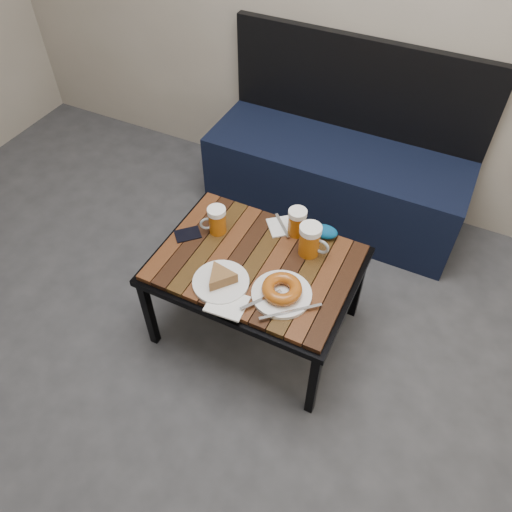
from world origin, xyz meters
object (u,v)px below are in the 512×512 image
at_px(cafe_table, 256,268).
at_px(knit_pouch, 324,232).
at_px(beer_mug_right, 310,240).
at_px(passport_navy, 188,234).
at_px(plate_pie, 221,279).
at_px(beer_mug_left, 217,220).
at_px(passport_burgundy, 294,225).
at_px(plate_bagel, 282,291).
at_px(bench, 336,174).
at_px(beer_mug_centre, 298,222).

bearing_deg(cafe_table, knit_pouch, 52.44).
bearing_deg(beer_mug_right, passport_navy, -162.88).
height_order(cafe_table, knit_pouch, knit_pouch).
height_order(passport_navy, knit_pouch, knit_pouch).
relative_size(plate_pie, knit_pouch, 1.95).
relative_size(beer_mug_right, plate_pie, 0.65).
relative_size(beer_mug_left, passport_burgundy, 1.18).
xyz_separation_m(beer_mug_right, plate_bagel, (-0.01, -0.26, -0.05)).
height_order(bench, beer_mug_left, bench).
relative_size(cafe_table, beer_mug_centre, 6.53).
relative_size(beer_mug_centre, passport_navy, 1.19).
xyz_separation_m(plate_pie, plate_bagel, (0.24, 0.05, 0.00)).
relative_size(cafe_table, passport_navy, 7.75).
bearing_deg(plate_pie, knit_pouch, 57.82).
relative_size(plate_pie, passport_burgundy, 2.09).
bearing_deg(passport_burgundy, beer_mug_left, -154.50).
height_order(beer_mug_right, passport_navy, beer_mug_right).
bearing_deg(plate_bagel, beer_mug_right, 87.84).
relative_size(cafe_table, plate_bagel, 2.98).
distance_m(beer_mug_right, plate_pie, 0.40).
bearing_deg(passport_burgundy, knit_pouch, -6.26).
bearing_deg(plate_bagel, cafe_table, 144.64).
distance_m(bench, plate_pie, 1.14).
bearing_deg(passport_burgundy, cafe_table, -108.80).
bearing_deg(passport_burgundy, bench, 85.85).
xyz_separation_m(cafe_table, knit_pouch, (0.20, 0.26, 0.07)).
bearing_deg(plate_pie, passport_burgundy, 73.33).
height_order(cafe_table, passport_navy, passport_navy).
xyz_separation_m(plate_pie, passport_burgundy, (0.13, 0.43, -0.02)).
distance_m(beer_mug_left, passport_navy, 0.14).
xyz_separation_m(beer_mug_centre, plate_bagel, (0.08, -0.34, -0.04)).
bearing_deg(beer_mug_centre, beer_mug_left, -168.62).
bearing_deg(passport_burgundy, beer_mug_centre, -56.61).
xyz_separation_m(passport_navy, knit_pouch, (0.53, 0.26, 0.02)).
xyz_separation_m(bench, knit_pouch, (0.17, -0.69, 0.22)).
bearing_deg(passport_navy, knit_pouch, 70.84).
bearing_deg(plate_bagel, bench, 97.33).
relative_size(cafe_table, plate_pie, 3.71).
relative_size(passport_burgundy, knit_pouch, 0.93).
distance_m(bench, beer_mug_left, 0.94).
relative_size(plate_bagel, passport_burgundy, 2.60).
relative_size(beer_mug_centre, plate_bagel, 0.46).
bearing_deg(knit_pouch, beer_mug_left, -157.51).
distance_m(beer_mug_right, passport_burgundy, 0.19).
bearing_deg(beer_mug_right, beer_mug_left, -169.63).
xyz_separation_m(bench, plate_bagel, (0.14, -1.07, 0.23)).
xyz_separation_m(cafe_table, beer_mug_left, (-0.23, 0.08, 0.11)).
xyz_separation_m(bench, beer_mug_left, (-0.26, -0.86, 0.26)).
bearing_deg(passport_burgundy, plate_bagel, -79.87).
bearing_deg(plate_pie, plate_bagel, 11.83).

